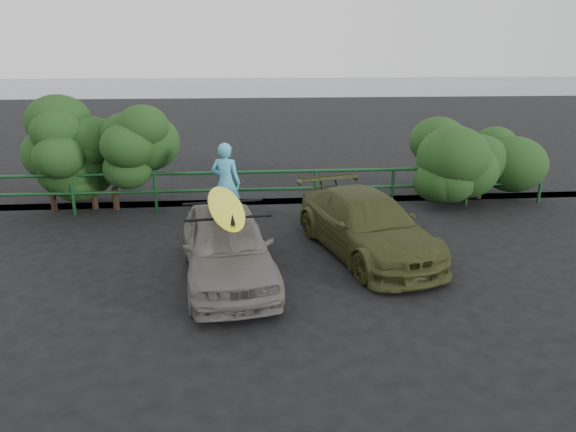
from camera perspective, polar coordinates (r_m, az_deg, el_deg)
The scene contains 10 objects.
ground at distance 8.47m, azimuth 0.91°, elevation -9.14°, with size 80.00×80.00×0.00m, color black.
ocean at distance 67.64m, azimuth -4.41°, elevation 14.31°, with size 200.00×200.00×0.00m, color slate.
guardrail at distance 12.98m, azimuth -1.32°, elevation 2.89°, with size 14.00×0.08×1.04m, color #12411C, non-canonical shape.
shrub_left at distance 13.77m, azimuth -21.92°, elevation 5.79°, with size 3.20×2.40×2.59m, color #1E4118, non-canonical shape.
shrub_right at distance 14.53m, azimuth 18.72°, elevation 5.57°, with size 3.20×2.40×2.04m, color #1E4118, non-canonical shape.
sedan at distance 8.98m, azimuth -6.81°, elevation -3.29°, with size 1.49×3.69×1.26m, color #69635D.
olive_vehicle at distance 10.23m, azimuth 8.68°, elevation -0.94°, with size 1.67×4.11×1.19m, color #3B3D1B.
man at distance 12.00m, azimuth -6.91°, elevation 3.65°, with size 0.69×0.45×1.89m, color #47B4D5.
roof_rack at distance 8.77m, azimuth -6.96°, elevation 0.70°, with size 1.42×0.99×0.05m, color black, non-canonical shape.
surfboard at distance 8.76m, azimuth -6.98°, elevation 1.10°, with size 0.57×2.76×0.08m, color #F9FF1A.
Camera 1 is at (-0.78, -7.53, 3.81)m, focal length 32.00 mm.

